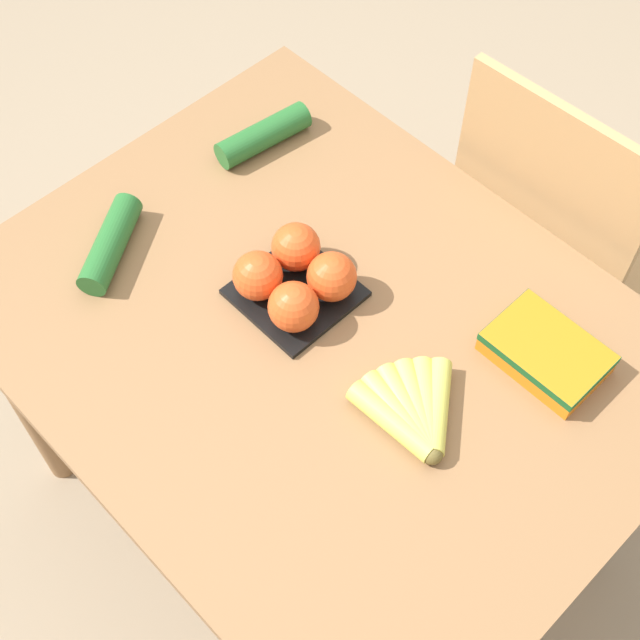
{
  "coord_description": "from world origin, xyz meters",
  "views": [
    {
      "loc": [
        0.56,
        -0.55,
        1.96
      ],
      "look_at": [
        0.0,
        0.0,
        0.77
      ],
      "focal_mm": 50.0,
      "sensor_mm": 36.0,
      "label": 1
    }
  ],
  "objects_px": {
    "banana_bunch": "(414,412)",
    "cucumber_far": "(110,244)",
    "chair": "(555,242)",
    "carrot_bag": "(547,351)",
    "cucumber_near": "(263,135)",
    "tomato_pack": "(295,278)"
  },
  "relations": [
    {
      "from": "tomato_pack",
      "to": "banana_bunch",
      "type": "bearing_deg",
      "value": -5.75
    },
    {
      "from": "chair",
      "to": "cucumber_far",
      "type": "height_order",
      "value": "chair"
    },
    {
      "from": "banana_bunch",
      "to": "cucumber_near",
      "type": "relative_size",
      "value": 0.9
    },
    {
      "from": "cucumber_near",
      "to": "carrot_bag",
      "type": "bearing_deg",
      "value": 0.26
    },
    {
      "from": "cucumber_near",
      "to": "cucumber_far",
      "type": "bearing_deg",
      "value": -88.42
    },
    {
      "from": "banana_bunch",
      "to": "cucumber_near",
      "type": "xyz_separation_m",
      "value": [
        -0.58,
        0.22,
        0.01
      ]
    },
    {
      "from": "chair",
      "to": "carrot_bag",
      "type": "bearing_deg",
      "value": 116.57
    },
    {
      "from": "carrot_bag",
      "to": "cucumber_far",
      "type": "distance_m",
      "value": 0.74
    },
    {
      "from": "chair",
      "to": "cucumber_near",
      "type": "xyz_separation_m",
      "value": [
        -0.44,
        -0.4,
        0.27
      ]
    },
    {
      "from": "cucumber_near",
      "to": "tomato_pack",
      "type": "bearing_deg",
      "value": -33.51
    },
    {
      "from": "carrot_bag",
      "to": "cucumber_far",
      "type": "bearing_deg",
      "value": -150.85
    },
    {
      "from": "banana_bunch",
      "to": "carrot_bag",
      "type": "height_order",
      "value": "carrot_bag"
    },
    {
      "from": "banana_bunch",
      "to": "cucumber_far",
      "type": "relative_size",
      "value": 0.94
    },
    {
      "from": "banana_bunch",
      "to": "carrot_bag",
      "type": "distance_m",
      "value": 0.24
    },
    {
      "from": "cucumber_near",
      "to": "cucumber_far",
      "type": "height_order",
      "value": "same"
    },
    {
      "from": "chair",
      "to": "tomato_pack",
      "type": "bearing_deg",
      "value": 73.97
    },
    {
      "from": "tomato_pack",
      "to": "cucumber_near",
      "type": "distance_m",
      "value": 0.35
    },
    {
      "from": "cucumber_far",
      "to": "chair",
      "type": "bearing_deg",
      "value": 60.43
    },
    {
      "from": "carrot_bag",
      "to": "chair",
      "type": "bearing_deg",
      "value": 118.46
    },
    {
      "from": "carrot_bag",
      "to": "cucumber_far",
      "type": "relative_size",
      "value": 0.99
    },
    {
      "from": "carrot_bag",
      "to": "cucumber_near",
      "type": "height_order",
      "value": "cucumber_near"
    },
    {
      "from": "chair",
      "to": "tomato_pack",
      "type": "distance_m",
      "value": 0.68
    }
  ]
}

